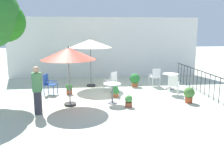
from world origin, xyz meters
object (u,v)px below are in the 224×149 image
Objects in this scene: patio_chair_3 at (112,80)px; potted_plant_4 at (135,79)px; patio_chair_1 at (173,84)px; potted_plant_1 at (69,89)px; potted_plant_2 at (129,101)px; potted_plant_3 at (115,88)px; patio_umbrella_1 at (68,54)px; cafe_table_1 at (170,78)px; patio_chair_2 at (155,76)px; patio_umbrella_0 at (90,44)px; cafe_table_0 at (112,90)px; standing_person at (37,90)px; patio_chair_0 at (49,83)px; potted_plant_0 at (189,94)px.

potted_plant_4 is (1.26, 0.90, -0.18)m from patio_chair_3.
patio_chair_1 is 4.55m from potted_plant_1.
patio_chair_1 reaches higher than potted_plant_2.
potted_plant_3 is at bearing -17.02° from potted_plant_1.
patio_umbrella_1 is 2.52× the size of patio_chair_1.
cafe_table_1 is (4.62, 2.04, -1.40)m from patio_umbrella_1.
potted_plant_1 is at bearing 162.98° from potted_plant_3.
patio_chair_2 reaches higher than potted_plant_4.
patio_chair_2 is 2.42m from patio_chair_3.
patio_umbrella_0 reaches higher than cafe_table_0.
patio_umbrella_0 is 4.11m from potted_plant_2.
patio_chair_2 is 0.97× the size of patio_chair_3.
standing_person reaches higher than potted_plant_4.
cafe_table_0 is 0.88× the size of patio_chair_1.
potted_plant_2 is (3.18, -2.09, -0.28)m from patio_chair_0.
potted_plant_1 is at bearing -174.25° from cafe_table_1.
patio_umbrella_1 is at bearing 168.65° from potted_plant_2.
cafe_table_0 is 3.59m from cafe_table_1.
standing_person is (-5.61, -2.87, 0.31)m from cafe_table_1.
cafe_table_1 is 1.10m from patio_chair_1.
potted_plant_1 is (-0.14, 1.56, -1.67)m from patio_umbrella_1.
cafe_table_0 is 0.48× the size of standing_person.
patio_chair_2 is (3.19, -0.39, -1.60)m from patio_umbrella_0.
patio_chair_0 is (-5.64, -0.38, -0.01)m from cafe_table_1.
potted_plant_0 is 3.24m from potted_plant_4.
cafe_table_1 is 1.72m from potted_plant_4.
patio_umbrella_0 is 3.91× the size of potted_plant_0.
patio_umbrella_1 reaches higher than cafe_table_1.
patio_umbrella_1 is at bearing -167.42° from patio_chair_1.
patio_chair_0 is 5.14m from patio_chair_2.
patio_umbrella_1 is at bearing -58.25° from patio_chair_0.
potted_plant_1 is (-4.71, 1.75, -0.10)m from potted_plant_0.
patio_chair_3 is 0.59× the size of standing_person.
potted_plant_2 is 0.27× the size of standing_person.
patio_chair_1 is 0.93× the size of patio_chair_3.
potted_plant_0 is (5.59, -1.85, -0.16)m from patio_chair_0.
standing_person reaches higher than potted_plant_1.
patio_chair_1 is at bearing 99.84° from potted_plant_0.
potted_plant_4 is at bearing 128.71° from patio_chair_1.
patio_chair_2 is (4.03, 2.58, -1.39)m from patio_umbrella_1.
patio_chair_0 is (-2.63, 1.58, -0.02)m from cafe_table_0.
patio_chair_1 is (4.36, 0.97, -1.42)m from patio_umbrella_1.
patio_chair_3 reaches higher than cafe_table_1.
patio_chair_0 reaches higher than potted_plant_3.
potted_plant_0 is (0.53, -2.77, -0.19)m from patio_chair_2.
patio_umbrella_0 is at bearing 127.11° from patio_chair_3.
standing_person reaches higher than cafe_table_0.
patio_chair_3 is at bearing 145.32° from potted_plant_0.
patio_chair_0 is 3.82m from potted_plant_2.
patio_umbrella_0 is at bearing 171.86° from potted_plant_4.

